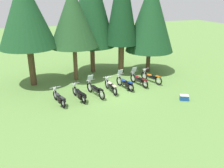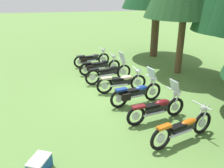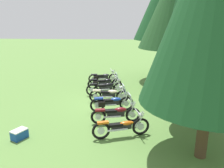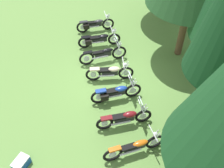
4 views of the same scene
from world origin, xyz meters
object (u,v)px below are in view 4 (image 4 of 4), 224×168
Objects in this scene: motorcycle_2 at (104,54)px; motorcycle_4 at (116,92)px; motorcycle_5 at (125,118)px; picnic_cooler at (21,163)px; motorcycle_1 at (99,39)px; motorcycle_6 at (135,147)px; motorcycle_0 at (95,24)px; motorcycle_3 at (110,72)px.

motorcycle_2 is 1.07× the size of motorcycle_4.
motorcycle_4 is 1.37m from motorcycle_5.
motorcycle_4 is 4.53m from picnic_cooler.
motorcycle_6 is at bearing -87.63° from motorcycle_1.
motorcycle_1 is 3.20× the size of picnic_cooler.
motorcycle_5 reaches higher than motorcycle_1.
motorcycle_0 is at bearing 84.33° from motorcycle_6.
motorcycle_6 is 3.22× the size of picnic_cooler.
motorcycle_5 reaches higher than motorcycle_0.
motorcycle_5 is at bearing 84.66° from motorcycle_6.
motorcycle_1 is 7.25m from picnic_cooler.
motorcycle_0 is 0.91× the size of motorcycle_2.
motorcycle_2 is 3.34× the size of picnic_cooler.
motorcycle_4 reaches higher than motorcycle_6.
motorcycle_1 is at bearing 84.78° from motorcycle_6.
motorcycle_3 is at bearing 143.37° from picnic_cooler.
motorcycle_3 is at bearing -87.30° from motorcycle_1.
motorcycle_5 is at bearing -81.25° from motorcycle_3.
motorcycle_6 reaches higher than motorcycle_1.
motorcycle_2 is at bearing 90.06° from motorcycle_5.
motorcycle_0 is 0.97× the size of motorcycle_4.
motorcycle_5 is 3.16× the size of picnic_cooler.
picnic_cooler is at bearing -120.80° from motorcycle_1.
motorcycle_3 is at bearing -90.29° from motorcycle_0.
motorcycle_1 is 1.02× the size of motorcycle_3.
motorcycle_1 is (1.40, 0.24, 0.00)m from motorcycle_0.
motorcycle_1 is 0.96× the size of motorcycle_2.
motorcycle_2 reaches higher than motorcycle_0.
motorcycle_4 reaches higher than picnic_cooler.
motorcycle_5 is at bearing -90.13° from motorcycle_0.
motorcycle_4 is at bearing 85.46° from motorcycle_6.
motorcycle_4 is at bearing -93.61° from motorcycle_2.
motorcycle_5 is 1.29m from motorcycle_6.
motorcycle_2 reaches higher than motorcycle_5.
motorcycle_0 is 8.50m from picnic_cooler.
motorcycle_2 is 1.06× the size of motorcycle_5.
motorcycle_3 is 5.30m from picnic_cooler.
motorcycle_1 is 1.27m from motorcycle_2.
motorcycle_4 is (1.25, 0.22, 0.01)m from motorcycle_3.
motorcycle_3 is 1.00× the size of motorcycle_5.
motorcycle_0 is 4.00m from motorcycle_3.
motorcycle_5 is (5.09, 1.10, 0.03)m from motorcycle_1.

